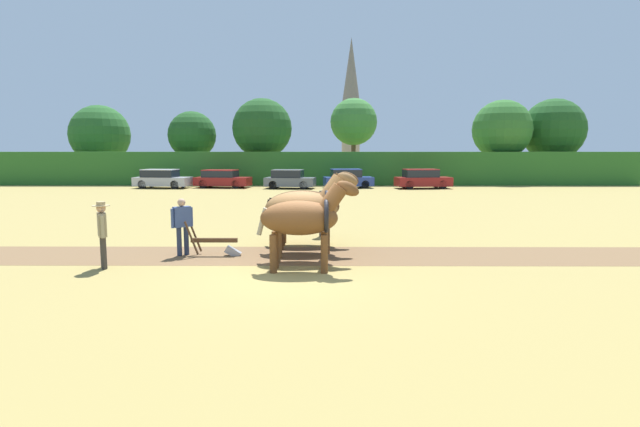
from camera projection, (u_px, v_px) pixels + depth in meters
The scene contains 23 objects.
ground_plane at pixel (292, 272), 12.43m from camera, with size 240.00×240.00×0.00m, color #998447.
plowed_furrow_strip at pixel (137, 255), 14.41m from camera, with size 31.99×2.58×0.01m, color brown.
hedgerow at pixel (314, 168), 43.22m from camera, with size 55.33×2.00×2.85m, color #286023.
tree_far_left at pixel (100, 135), 48.00m from camera, with size 5.65×5.65×7.28m.
tree_left at pixel (192, 135), 46.59m from camera, with size 4.43×4.43×6.59m.
tree_center_left at pixel (262, 128), 45.75m from camera, with size 5.45×5.45×7.70m.
tree_center at pixel (354, 122), 47.56m from camera, with size 4.46×4.46×7.90m.
tree_center_right at pixel (502, 130), 44.95m from camera, with size 5.29×5.29×7.49m.
tree_right at pixel (553, 130), 46.42m from camera, with size 5.75×5.75×7.75m.
church_spire at pixel (351, 101), 78.40m from camera, with size 3.13×3.13×20.34m.
draft_horse_lead_left at pixel (304, 218), 12.44m from camera, with size 2.62×0.92×2.36m.
draft_horse_lead_right at pixel (305, 208), 13.60m from camera, with size 2.69×1.01×2.50m.
draft_horse_trail_left at pixel (307, 206), 14.78m from camera, with size 2.87×1.00×2.48m.
draft_horse_trail_right at pixel (308, 205), 15.96m from camera, with size 2.82×0.93×2.28m.
plow at pixel (219, 245), 14.35m from camera, with size 1.58×0.46×1.13m.
farmer_at_plow at pixel (182, 223), 14.30m from camera, with size 0.53×0.47×1.65m.
farmer_beside_team at pixel (322, 210), 17.58m from camera, with size 0.40×0.60×1.61m.
farmer_onlooker_left at pixel (102, 229), 12.73m from camera, with size 0.43×0.61×1.73m.
parked_car_far_left at pixel (162, 179), 39.59m from camera, with size 4.53×2.36×1.49m.
parked_car_left at pixel (222, 179), 39.99m from camera, with size 4.58×2.43×1.43m.
parked_car_center_left at pixel (289, 179), 39.19m from camera, with size 4.08×2.32×1.48m.
parked_car_center at pixel (348, 179), 39.69m from camera, with size 4.05×2.26×1.52m.
parked_car_center_right at pixel (422, 179), 39.19m from camera, with size 4.47×2.24×1.53m.
Camera 1 is at (0.77, -12.13, 3.04)m, focal length 28.00 mm.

